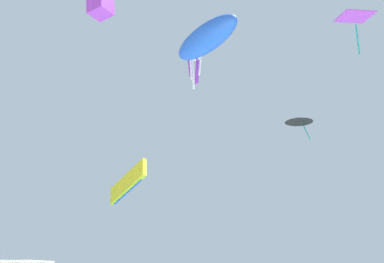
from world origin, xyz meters
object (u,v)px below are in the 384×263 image
(canopy_tent, at_px, (10,263))
(kite_octopus_white, at_px, (195,56))
(kite_inflatable_blue, at_px, (206,38))
(kite_diamond_purple, at_px, (355,19))
(kite_parafoil_yellow, at_px, (128,183))
(kite_delta_black, at_px, (299,120))

(canopy_tent, distance_m, kite_octopus_white, 29.02)
(kite_inflatable_blue, bearing_deg, kite_octopus_white, -25.98)
(canopy_tent, bearing_deg, kite_inflatable_blue, 57.85)
(canopy_tent, xyz_separation_m, kite_inflatable_blue, (8.30, 13.21, 18.27))
(canopy_tent, bearing_deg, kite_diamond_purple, 12.95)
(kite_octopus_white, bearing_deg, kite_parafoil_yellow, 172.38)
(kite_octopus_white, relative_size, kite_inflatable_blue, 0.52)
(kite_parafoil_yellow, height_order, kite_inflatable_blue, kite_inflatable_blue)
(kite_parafoil_yellow, bearing_deg, kite_octopus_white, -149.55)
(canopy_tent, bearing_deg, kite_parafoil_yellow, 89.40)
(kite_parafoil_yellow, distance_m, kite_delta_black, 17.72)
(kite_delta_black, bearing_deg, kite_octopus_white, -38.58)
(canopy_tent, bearing_deg, kite_octopus_white, 70.97)
(canopy_tent, height_order, kite_parafoil_yellow, kite_parafoil_yellow)
(canopy_tent, xyz_separation_m, kite_parafoil_yellow, (0.23, 21.69, 7.71))
(kite_delta_black, height_order, kite_diamond_purple, kite_diamond_purple)
(kite_delta_black, bearing_deg, kite_parafoil_yellow, -48.73)
(canopy_tent, height_order, kite_inflatable_blue, kite_inflatable_blue)
(kite_delta_black, bearing_deg, canopy_tent, 3.46)
(kite_parafoil_yellow, relative_size, kite_delta_black, 1.32)
(canopy_tent, height_order, kite_delta_black, kite_delta_black)
(canopy_tent, relative_size, kite_octopus_white, 0.78)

